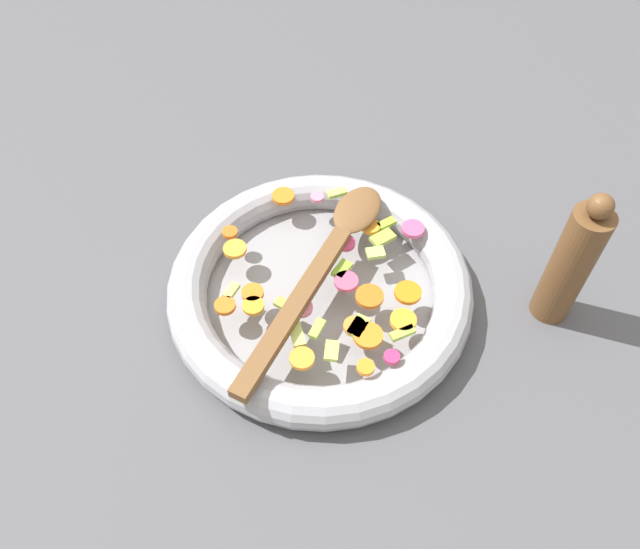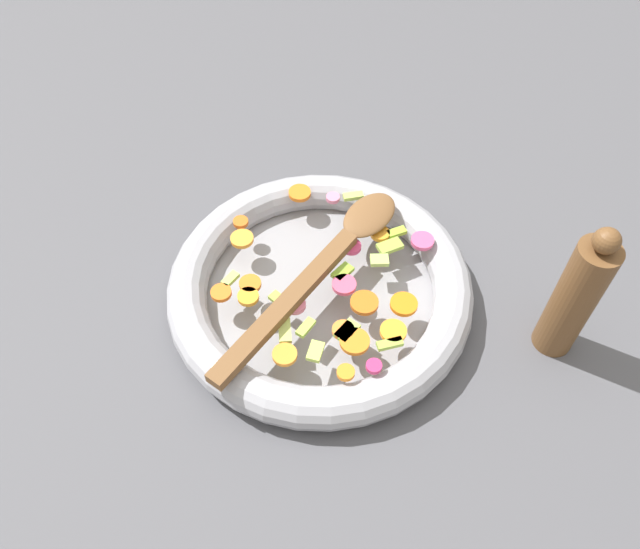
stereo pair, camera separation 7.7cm
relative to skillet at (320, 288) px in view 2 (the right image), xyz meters
name	(u,v)px [view 2 (the right image)]	position (x,y,z in m)	size (l,w,h in m)	color
ground_plane	(320,298)	(0.00, 0.00, -0.02)	(4.00, 4.00, 0.00)	#4C4C51
skillet	(320,288)	(0.00, 0.00, 0.00)	(0.39, 0.39, 0.05)	gray
chopped_vegetables	(331,286)	(-0.01, -0.02, 0.03)	(0.29, 0.27, 0.01)	orange
wooden_spoon	(328,259)	(0.02, -0.01, 0.04)	(0.35, 0.14, 0.01)	brown
pepper_mill	(575,297)	(0.03, -0.29, 0.07)	(0.05, 0.05, 0.20)	brown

